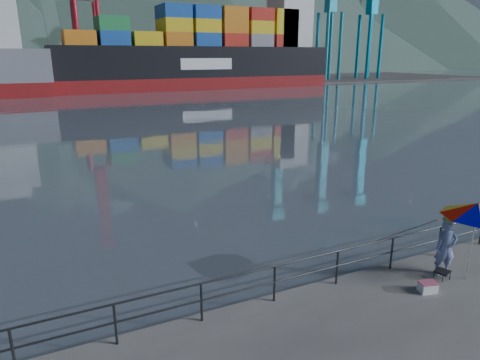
% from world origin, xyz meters
% --- Properties ---
extents(harbor_water, '(500.00, 280.00, 0.00)m').
position_xyz_m(harbor_water, '(0.00, 130.00, 0.00)').
color(harbor_water, slate).
rests_on(harbor_water, ground).
extents(far_dock, '(200.00, 40.00, 0.40)m').
position_xyz_m(far_dock, '(10.00, 93.00, 0.00)').
color(far_dock, '#514F4C').
rests_on(far_dock, ground).
extents(guardrail, '(22.00, 0.06, 1.03)m').
position_xyz_m(guardrail, '(0.00, 1.70, 0.52)').
color(guardrail, '#2D3033').
rests_on(guardrail, ground).
extents(port_cranes, '(116.00, 28.00, 38.40)m').
position_xyz_m(port_cranes, '(31.00, 84.00, 16.00)').
color(port_cranes, red).
rests_on(port_cranes, ground).
extents(container_stacks, '(58.00, 5.40, 7.80)m').
position_xyz_m(container_stacks, '(32.34, 93.59, 2.93)').
color(container_stacks, yellow).
rests_on(container_stacks, ground).
extents(fisherman, '(0.72, 0.61, 1.67)m').
position_xyz_m(fisherman, '(4.13, 0.81, 0.84)').
color(fisherman, navy).
rests_on(fisherman, ground).
extents(beach_umbrella, '(1.89, 1.89, 2.29)m').
position_xyz_m(beach_umbrella, '(4.53, 0.31, 2.10)').
color(beach_umbrella, white).
rests_on(beach_umbrella, ground).
extents(folding_stool, '(0.47, 0.47, 0.24)m').
position_xyz_m(folding_stool, '(3.90, 0.62, 0.13)').
color(folding_stool, black).
rests_on(folding_stool, ground).
extents(cooler_bag, '(0.51, 0.41, 0.26)m').
position_xyz_m(cooler_bag, '(2.95, 0.28, 0.13)').
color(cooler_bag, white).
rests_on(cooler_bag, ground).
extents(fishing_rod, '(0.63, 1.78, 1.32)m').
position_xyz_m(fishing_rod, '(3.81, 2.08, 0.00)').
color(fishing_rod, black).
rests_on(fishing_rod, ground).
extents(container_ship, '(53.48, 8.91, 18.10)m').
position_xyz_m(container_ship, '(25.31, 73.67, 5.89)').
color(container_ship, maroon).
rests_on(container_ship, ground).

